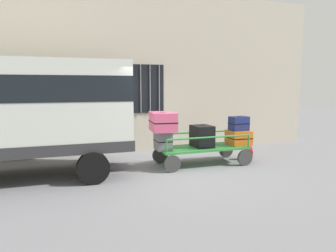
{
  "coord_description": "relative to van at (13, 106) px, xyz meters",
  "views": [
    {
      "loc": [
        -2.5,
        -7.19,
        2.11
      ],
      "look_at": [
        0.05,
        0.31,
        1.08
      ],
      "focal_mm": 33.49,
      "sensor_mm": 36.0,
      "label": 1
    }
  ],
  "objects": [
    {
      "name": "suitcase_left_middle",
      "position": [
        3.42,
        -0.2,
        -0.44
      ],
      "size": [
        0.66,
        0.86,
        0.48
      ],
      "color": "#CC4C72",
      "rests_on": "suitcase_left_bottom"
    },
    {
      "name": "backpack",
      "position": [
        6.01,
        -0.12,
        -1.43
      ],
      "size": [
        0.27,
        0.22,
        0.44
      ],
      "color": "maroon",
      "rests_on": "ground"
    },
    {
      "name": "suitcase_center_middle",
      "position": [
        5.63,
        -0.17,
        -0.58
      ],
      "size": [
        0.53,
        0.38,
        0.39
      ],
      "color": "navy",
      "rests_on": "suitcase_center_bottom"
    },
    {
      "name": "ground_plane",
      "position": [
        3.51,
        -0.48,
        -1.64
      ],
      "size": [
        40.0,
        40.0,
        0.0
      ],
      "primitive_type": "plane",
      "color": "gray"
    },
    {
      "name": "building_wall",
      "position": [
        3.51,
        2.07,
        0.85
      ],
      "size": [
        12.0,
        0.38,
        5.0
      ],
      "color": "#BCB29E",
      "rests_on": "ground"
    },
    {
      "name": "suitcase_center_bottom",
      "position": [
        5.63,
        -0.18,
        -0.97
      ],
      "size": [
        0.59,
        0.61,
        0.4
      ],
      "color": "orange",
      "rests_on": "luggage_cart"
    },
    {
      "name": "suitcase_midleft_bottom",
      "position": [
        4.52,
        -0.16,
        -0.88
      ],
      "size": [
        0.52,
        0.63,
        0.58
      ],
      "color": "black",
      "rests_on": "luggage_cart"
    },
    {
      "name": "luggage_cart",
      "position": [
        4.52,
        -0.17,
        -1.26
      ],
      "size": [
        2.46,
        1.06,
        0.48
      ],
      "color": "#2D8438",
      "rests_on": "ground"
    },
    {
      "name": "suitcase_left_bottom",
      "position": [
        3.42,
        -0.21,
        -0.93
      ],
      "size": [
        0.4,
        0.55,
        0.49
      ],
      "color": "slate",
      "rests_on": "luggage_cart"
    },
    {
      "name": "van",
      "position": [
        0.0,
        0.0,
        0.0
      ],
      "size": [
        5.04,
        2.07,
        2.66
      ],
      "color": "silver",
      "rests_on": "ground"
    },
    {
      "name": "cart_railing",
      "position": [
        4.52,
        -0.17,
        -0.88
      ],
      "size": [
        2.34,
        0.93,
        0.35
      ],
      "color": "#2D8438",
      "rests_on": "luggage_cart"
    }
  ]
}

